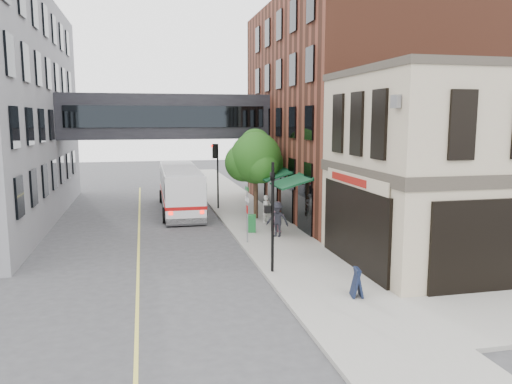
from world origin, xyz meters
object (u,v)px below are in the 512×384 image
pedestrian_b (278,217)px  pedestrian_c (277,219)px  newspaper_box (251,223)px  bus (180,187)px  pedestrian_a (267,209)px  sandwich_board (357,282)px

pedestrian_b → pedestrian_c: size_ratio=0.93×
pedestrian_b → newspaper_box: pedestrian_b is taller
bus → pedestrian_b: bus is taller
pedestrian_c → pedestrian_b: bearing=103.9°
bus → pedestrian_a: bus is taller
bus → newspaper_box: (3.27, -8.27, -1.05)m
sandwich_board → newspaper_box: bearing=108.8°
pedestrian_b → sandwich_board: size_ratio=1.69×
newspaper_box → sandwich_board: 10.81m
pedestrian_a → sandwich_board: pedestrian_a is taller
pedestrian_c → sandwich_board: 9.37m
pedestrian_c → sandwich_board: pedestrian_c is taller
pedestrian_b → pedestrian_c: bearing=-139.8°
bus → pedestrian_c: bearing=-65.5°
pedestrian_b → pedestrian_c: 0.92m
pedestrian_c → sandwich_board: size_ratio=1.81×
pedestrian_a → newspaper_box: pedestrian_a is taller
bus → newspaper_box: size_ratio=11.60×
bus → pedestrian_b: 9.95m
bus → newspaper_box: bearing=-68.4°
pedestrian_c → newspaper_box: 1.82m
pedestrian_b → sandwich_board: pedestrian_b is taller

